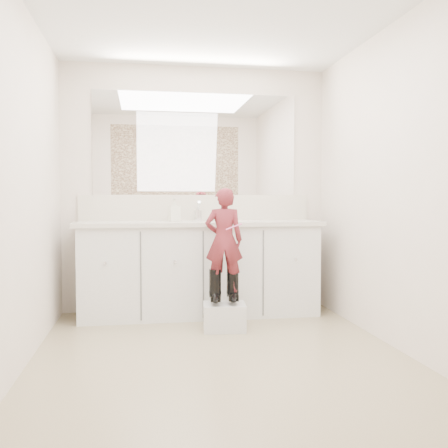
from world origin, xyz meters
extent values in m
plane|color=#897B5A|center=(0.00, 0.00, 0.00)|extent=(3.00, 3.00, 0.00)
plane|color=white|center=(0.00, 0.00, 2.40)|extent=(3.00, 3.00, 0.00)
plane|color=beige|center=(0.00, 1.50, 1.20)|extent=(2.60, 0.00, 2.60)
plane|color=beige|center=(0.00, -1.50, 1.20)|extent=(2.60, 0.00, 2.60)
plane|color=beige|center=(-1.30, 0.00, 1.20)|extent=(0.00, 3.00, 3.00)
plane|color=beige|center=(1.30, 0.00, 1.20)|extent=(0.00, 3.00, 3.00)
cube|color=silver|center=(0.00, 1.23, 0.42)|extent=(2.20, 0.55, 0.85)
cube|color=beige|center=(0.00, 1.21, 0.87)|extent=(2.28, 0.58, 0.04)
cube|color=beige|center=(0.00, 1.49, 1.02)|extent=(2.28, 0.03, 0.25)
cube|color=white|center=(0.00, 1.49, 1.64)|extent=(2.00, 0.02, 1.00)
cube|color=#472819|center=(0.00, -1.49, 1.65)|extent=(2.00, 0.01, 1.20)
cylinder|color=silver|center=(0.00, 1.38, 0.94)|extent=(0.08, 0.08, 0.10)
imported|color=#F2E6C1|center=(0.19, 1.26, 0.94)|extent=(0.14, 0.14, 0.10)
imported|color=silver|center=(-0.23, 1.29, 1.00)|extent=(0.12, 0.12, 0.22)
cube|color=silver|center=(0.14, 0.64, 0.11)|extent=(0.38, 0.32, 0.22)
imported|color=#A6333E|center=(0.14, 0.66, 0.76)|extent=(0.34, 0.24, 0.87)
cylinder|color=pink|center=(0.21, 0.58, 0.87)|extent=(0.14, 0.03, 0.06)
camera|label=1|loc=(-0.54, -3.44, 1.10)|focal=40.00mm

